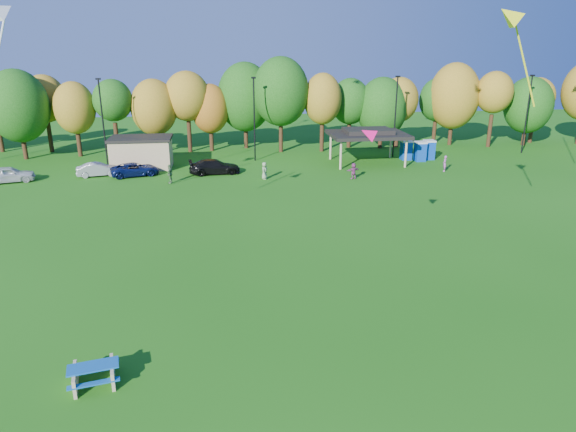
{
  "coord_description": "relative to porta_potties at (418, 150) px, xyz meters",
  "views": [
    {
      "loc": [
        -1.78,
        -16.56,
        12.33
      ],
      "look_at": [
        1.21,
        6.0,
        4.72
      ],
      "focal_mm": 32.0,
      "sensor_mm": 36.0,
      "label": 1
    }
  ],
  "objects": [
    {
      "name": "ground",
      "position": [
        -20.2,
        -37.86,
        -1.1
      ],
      "size": [
        160.0,
        160.0,
        0.0
      ],
      "primitive_type": "plane",
      "color": "#19600F",
      "rests_on": "ground"
    },
    {
      "name": "tree_line",
      "position": [
        -21.23,
        7.65,
        4.82
      ],
      "size": [
        93.57,
        10.55,
        11.15
      ],
      "color": "black",
      "rests_on": "ground"
    },
    {
      "name": "lamp_posts",
      "position": [
        -18.2,
        2.14,
        3.8
      ],
      "size": [
        64.5,
        0.25,
        9.09
      ],
      "color": "black",
      "rests_on": "ground"
    },
    {
      "name": "utility_building",
      "position": [
        -30.2,
        0.14,
        0.54
      ],
      "size": [
        6.3,
        4.3,
        3.25
      ],
      "color": "tan",
      "rests_on": "ground"
    },
    {
      "name": "pavilion",
      "position": [
        -6.2,
        -0.86,
        2.13
      ],
      "size": [
        8.2,
        6.2,
        3.77
      ],
      "color": "tan",
      "rests_on": "ground"
    },
    {
      "name": "porta_potties",
      "position": [
        0.0,
        0.0,
        0.0
      ],
      "size": [
        3.75,
        2.06,
        2.18
      ],
      "color": "#0C3DA7",
      "rests_on": "ground"
    },
    {
      "name": "picnic_table",
      "position": [
        -27.13,
        -37.0,
        -0.63
      ],
      "size": [
        2.13,
        1.88,
        0.8
      ],
      "rotation": [
        0.0,
        0.0,
        0.2
      ],
      "color": "tan",
      "rests_on": "ground"
    },
    {
      "name": "car_a",
      "position": [
        -41.88,
        -4.47,
        -0.33
      ],
      "size": [
        4.84,
        3.0,
        1.54
      ],
      "primitive_type": "imported",
      "rotation": [
        0.0,
        0.0,
        1.85
      ],
      "color": "silver",
      "rests_on": "ground"
    },
    {
      "name": "car_b",
      "position": [
        -34.06,
        -3.04,
        -0.43
      ],
      "size": [
        4.26,
        2.23,
        1.33
      ],
      "primitive_type": "imported",
      "rotation": [
        0.0,
        0.0,
        1.78
      ],
      "color": "#959499",
      "rests_on": "ground"
    },
    {
      "name": "car_c",
      "position": [
        -30.46,
        -3.42,
        -0.45
      ],
      "size": [
        5.08,
        3.35,
        1.3
      ],
      "primitive_type": "imported",
      "rotation": [
        0.0,
        0.0,
        1.85
      ],
      "color": "#0C184D",
      "rests_on": "ground"
    },
    {
      "name": "car_d",
      "position": [
        -22.68,
        -3.62,
        -0.36
      ],
      "size": [
        5.24,
        2.57,
        1.47
      ],
      "primitive_type": "imported",
      "rotation": [
        0.0,
        0.0,
        1.68
      ],
      "color": "black",
      "rests_on": "ground"
    },
    {
      "name": "far_person_0",
      "position": [
        -26.78,
        -6.76,
        -0.2
      ],
      "size": [
        0.71,
        1.13,
        1.79
      ],
      "primitive_type": "imported",
      "rotation": [
        0.0,
        0.0,
        4.43
      ],
      "color": "#517648",
      "rests_on": "ground"
    },
    {
      "name": "far_person_2",
      "position": [
        0.66,
        -5.61,
        -0.29
      ],
      "size": [
        0.51,
        0.66,
        1.62
      ],
      "primitive_type": "imported",
      "rotation": [
        0.0,
        0.0,
        4.48
      ],
      "color": "#B053A7",
      "rests_on": "ground"
    },
    {
      "name": "far_person_3",
      "position": [
        -17.91,
        -6.43,
        -0.27
      ],
      "size": [
        0.78,
        0.95,
        1.67
      ],
      "primitive_type": "imported",
      "rotation": [
        0.0,
        0.0,
        1.22
      ],
      "color": "gray",
      "rests_on": "ground"
    },
    {
      "name": "far_person_4",
      "position": [
        -9.37,
        -7.4,
        -0.32
      ],
      "size": [
        1.51,
        0.98,
        1.56
      ],
      "primitive_type": "imported",
      "rotation": [
        0.0,
        0.0,
        3.54
      ],
      "color": "#993F7C",
      "rests_on": "ground"
    },
    {
      "name": "kite_1",
      "position": [
        -14.65,
        -29.43,
        6.98
      ],
      "size": [
        1.1,
        0.88,
        1.06
      ],
      "color": "#D90C60"
    },
    {
      "name": "kite_3",
      "position": [
        -31.19,
        -28.86,
        12.59
      ],
      "size": [
        1.83,
        1.87,
        3.42
      ],
      "color": "white"
    },
    {
      "name": "kite_6",
      "position": [
        -7.12,
        -28.17,
        12.55
      ],
      "size": [
        3.25,
        1.59,
        5.42
      ],
      "color": "#CFD916"
    }
  ]
}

